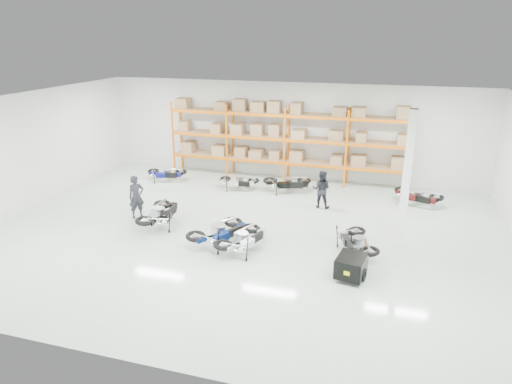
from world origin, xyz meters
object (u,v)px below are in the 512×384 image
(moto_touring_right, at_px, (356,238))
(moto_back_c, at_px, (287,180))
(trailer, at_px, (351,266))
(person_back, at_px, (321,189))
(moto_back_a, at_px, (166,171))
(moto_back_d, at_px, (417,193))
(moto_back_b, at_px, (238,179))
(person_left, at_px, (136,197))
(moto_blue_centre, at_px, (220,228))
(moto_black_far_left, at_px, (160,210))
(moto_silver_left, at_px, (243,235))

(moto_touring_right, bearing_deg, moto_back_c, 103.23)
(trailer, relative_size, person_back, 1.08)
(moto_back_a, distance_m, moto_back_d, 11.21)
(moto_back_b, relative_size, moto_back_c, 0.85)
(moto_back_d, relative_size, person_left, 1.05)
(moto_back_a, height_order, person_left, person_left)
(moto_blue_centre, relative_size, moto_back_d, 1.13)
(moto_black_far_left, xyz_separation_m, moto_back_b, (1.42, 4.62, -0.13))
(moto_touring_right, height_order, person_left, person_left)
(moto_back_a, height_order, person_back, person_back)
(moto_touring_right, bearing_deg, person_back, 94.31)
(trailer, bearing_deg, person_left, 172.94)
(moto_black_far_left, distance_m, person_left, 1.33)
(moto_blue_centre, height_order, person_back, person_back)
(moto_back_d, bearing_deg, person_back, 131.33)
(moto_blue_centre, bearing_deg, moto_back_b, -50.10)
(moto_back_c, bearing_deg, moto_back_d, -108.46)
(moto_blue_centre, relative_size, trailer, 1.18)
(trailer, height_order, moto_back_b, moto_back_b)
(moto_blue_centre, distance_m, moto_touring_right, 4.39)
(moto_back_b, height_order, person_back, person_back)
(moto_blue_centre, xyz_separation_m, moto_back_a, (-4.86, 5.69, -0.10))
(moto_back_a, distance_m, person_back, 7.64)
(moto_black_far_left, height_order, moto_touring_right, moto_black_far_left)
(moto_back_a, xyz_separation_m, person_left, (1.01, -4.33, 0.33))
(trailer, bearing_deg, moto_back_b, 139.51)
(person_back, bearing_deg, moto_back_b, -15.68)
(moto_silver_left, bearing_deg, person_back, -93.64)
(person_left, bearing_deg, moto_touring_right, -55.51)
(moto_back_b, bearing_deg, trailer, -145.57)
(moto_silver_left, xyz_separation_m, person_left, (-4.74, 1.59, 0.26))
(moto_black_far_left, xyz_separation_m, moto_back_a, (-2.24, 4.81, -0.11))
(moto_touring_right, relative_size, person_left, 1.08)
(trailer, bearing_deg, person_back, 116.51)
(moto_back_b, distance_m, person_left, 4.93)
(moto_touring_right, xyz_separation_m, moto_back_c, (-3.39, 5.18, 0.02))
(moto_back_a, distance_m, moto_back_b, 3.66)
(moto_back_c, bearing_deg, moto_touring_right, -164.34)
(moto_back_c, bearing_deg, moto_black_far_left, 126.25)
(moto_back_d, height_order, person_back, person_back)
(moto_back_a, distance_m, person_left, 4.46)
(moto_black_far_left, height_order, moto_back_c, moto_black_far_left)
(trailer, bearing_deg, moto_back_c, 125.51)
(moto_blue_centre, bearing_deg, trailer, -165.43)
(moto_silver_left, distance_m, moto_black_far_left, 3.68)
(moto_black_far_left, bearing_deg, person_left, -26.96)
(moto_blue_centre, height_order, trailer, moto_blue_centre)
(moto_silver_left, bearing_deg, moto_black_far_left, -0.12)
(moto_blue_centre, relative_size, moto_back_a, 1.21)
(moto_black_far_left, bearing_deg, moto_blue_centre, 155.89)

